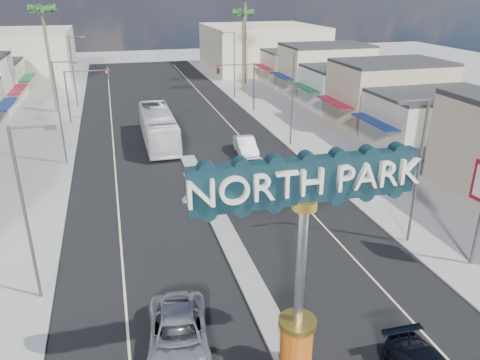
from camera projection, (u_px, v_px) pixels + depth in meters
ground at (185, 154)px, 44.13m from camera, size 160.00×160.00×0.00m
road at (185, 154)px, 44.13m from camera, size 20.00×120.00×0.01m
median_island at (225, 233)px, 29.84m from camera, size 1.30×30.00×0.16m
sidewalk_left at (26, 167)px, 40.68m from camera, size 8.00×120.00×0.12m
sidewalk_right at (322, 141)px, 47.54m from camera, size 8.00×120.00×0.12m
storefront_row_right at (352, 84)px, 60.44m from camera, size 12.00×42.00×6.00m
backdrop_far_left at (9, 56)px, 77.30m from camera, size 20.00×20.00×8.00m
backdrop_far_right at (262, 48)px, 88.08m from camera, size 20.00×20.00×8.00m
gateway_sign at (302, 246)px, 16.90m from camera, size 8.20×1.50×9.15m
traffic_signal_left at (83, 86)px, 52.71m from camera, size 5.09×0.45×6.00m
traffic_signal_right at (240, 78)px, 57.21m from camera, size 5.09×0.45×6.00m
streetlight_l_near at (28, 207)px, 21.82m from camera, size 2.03×0.22×9.00m
streetlight_l_mid at (61, 108)px, 39.64m from camera, size 2.03×0.22×9.00m
streetlight_l_far at (74, 68)px, 59.24m from camera, size 2.03×0.22×9.00m
streetlight_r_near at (417, 166)px, 26.93m from camera, size 2.03×0.22×9.00m
streetlight_r_mid at (291, 94)px, 44.75m from camera, size 2.03×0.22×9.00m
streetlight_r_far at (233, 62)px, 64.35m from camera, size 2.03×0.22×9.00m
palm_left_far at (43, 16)px, 54.37m from camera, size 2.60×2.60×13.10m
palm_right_mid at (243, 17)px, 66.42m from camera, size 2.60×2.60×12.10m
palm_right_far at (245, 2)px, 71.57m from camera, size 2.60×2.60×14.10m
suv_left at (178, 335)px, 20.06m from camera, size 3.25×5.89×1.56m
car_parked_right at (246, 146)px, 43.87m from camera, size 2.04×4.87×1.57m
city_bus at (158, 127)px, 46.46m from camera, size 2.89×12.23×3.41m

